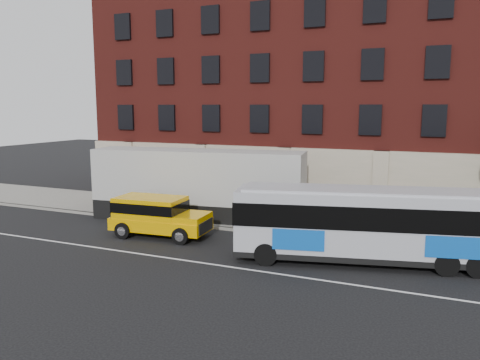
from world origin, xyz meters
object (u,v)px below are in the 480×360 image
at_px(city_bus, 374,223).
at_px(yellow_suv, 156,214).
at_px(shipping_container, 198,186).
at_px(sign_pole, 121,194).

relative_size(city_bus, yellow_suv, 2.23).
xyz_separation_m(city_bus, shipping_container, (-10.78, 4.02, 0.27)).
height_order(sign_pole, yellow_suv, sign_pole).
bearing_deg(shipping_container, yellow_suv, -94.39).
height_order(sign_pole, shipping_container, shipping_container).
bearing_deg(city_bus, yellow_suv, 179.79).
relative_size(city_bus, shipping_container, 0.95).
distance_m(city_bus, shipping_container, 11.51).
height_order(city_bus, shipping_container, shipping_container).
bearing_deg(sign_pole, city_bus, -10.07).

